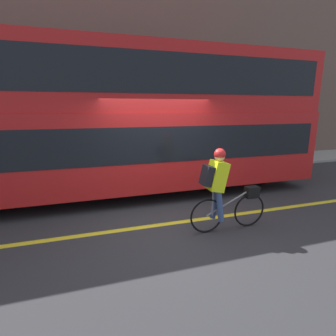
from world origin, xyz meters
TOP-DOWN VIEW (x-y plane):
  - ground_plane at (0.00, 0.00)m, footprint 80.00×80.00m
  - road_center_line at (0.00, -0.16)m, footprint 50.00×0.14m
  - sidewalk_curb at (0.00, 4.73)m, footprint 60.00×2.11m
  - building_facade at (0.00, 5.94)m, footprint 60.00×0.30m
  - bus at (-1.37, 2.11)m, footprint 11.87×2.59m
  - cyclist_on_bike at (0.79, -0.73)m, footprint 1.59×0.32m

SIDE VIEW (x-z plane):
  - ground_plane at x=0.00m, z-range 0.00..0.00m
  - road_center_line at x=0.00m, z-range 0.00..0.01m
  - sidewalk_curb at x=0.00m, z-range 0.00..0.10m
  - cyclist_on_bike at x=0.79m, z-range 0.06..1.67m
  - bus at x=-1.37m, z-range 0.22..3.98m
  - building_facade at x=0.00m, z-range 0.00..8.17m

